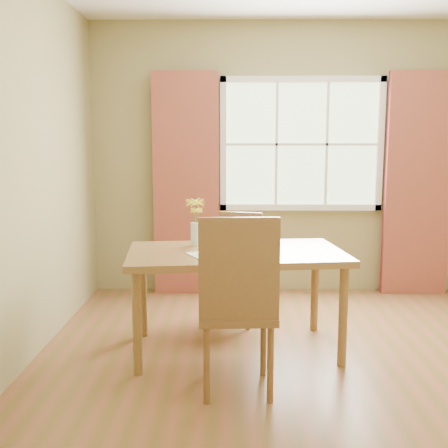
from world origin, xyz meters
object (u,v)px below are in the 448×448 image
dining_table (236,261)px  chair_far (237,262)px  chair_near (238,299)px  flower_vase (195,218)px  croissant_sandwich (231,244)px  water_glass (266,243)px

dining_table → chair_far: 0.72m
chair_near → flower_vase: 1.03m
croissant_sandwich → flower_vase: (-0.27, 0.33, 0.13)m
croissant_sandwich → water_glass: bearing=27.7°
dining_table → flower_vase: size_ratio=4.56×
dining_table → chair_far: chair_far is taller
flower_vase → croissant_sandwich: bearing=-51.2°
chair_near → chair_far: bearing=86.7°
water_glass → flower_vase: (-0.52, 0.24, 0.15)m
croissant_sandwich → water_glass: 0.27m
dining_table → croissant_sandwich: size_ratio=9.21×
croissant_sandwich → chair_far: bearing=92.2°
flower_vase → chair_near: bearing=-71.4°
chair_far → flower_vase: bearing=-107.4°
chair_near → croissant_sandwich: chair_near is taller
flower_vase → dining_table: bearing=-33.1°
chair_far → water_glass: chair_far is taller
chair_near → water_glass: 0.74m
chair_far → croissant_sandwich: bearing=-78.2°
chair_far → flower_vase: flower_vase is taller
dining_table → chair_far: (0.02, 0.70, -0.16)m
croissant_sandwich → flower_vase: flower_vase is taller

